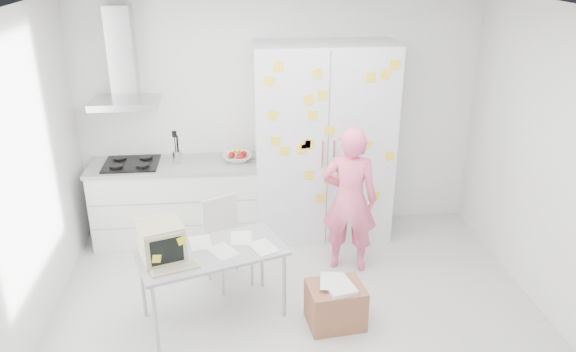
{
  "coord_description": "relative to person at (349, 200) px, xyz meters",
  "views": [
    {
      "loc": [
        -0.5,
        -4.11,
        3.15
      ],
      "look_at": [
        -0.03,
        0.79,
        1.1
      ],
      "focal_mm": 35.0,
      "sensor_mm": 36.0,
      "label": 1
    }
  ],
  "objects": [
    {
      "name": "floor",
      "position": [
        -0.6,
        -0.9,
        -0.78
      ],
      "size": [
        4.5,
        4.0,
        0.02
      ],
      "primitive_type": "cube",
      "color": "silver",
      "rests_on": "ground"
    },
    {
      "name": "walls",
      "position": [
        -0.6,
        -0.18,
        0.58
      ],
      "size": [
        4.52,
        4.01,
        2.7
      ],
      "color": "white",
      "rests_on": "ground"
    },
    {
      "name": "ceiling",
      "position": [
        -0.6,
        -0.9,
        1.93
      ],
      "size": [
        4.5,
        4.0,
        0.02
      ],
      "primitive_type": "cube",
      "color": "white",
      "rests_on": "walls"
    },
    {
      "name": "counter_run",
      "position": [
        -1.8,
        0.8,
        -0.3
      ],
      "size": [
        1.84,
        0.63,
        1.28
      ],
      "color": "white",
      "rests_on": "ground"
    },
    {
      "name": "range_hood",
      "position": [
        -2.25,
        0.94,
        1.19
      ],
      "size": [
        0.7,
        0.48,
        1.01
      ],
      "color": "silver",
      "rests_on": "walls"
    },
    {
      "name": "tall_cabinet",
      "position": [
        -0.15,
        0.78,
        0.33
      ],
      "size": [
        1.5,
        0.68,
        2.2
      ],
      "color": "silver",
      "rests_on": "ground"
    },
    {
      "name": "person",
      "position": [
        0.0,
        0.0,
        0.0
      ],
      "size": [
        0.63,
        0.5,
        1.54
      ],
      "primitive_type": "imported",
      "rotation": [
        0.0,
        0.0,
        2.89
      ],
      "color": "#FE628F",
      "rests_on": "ground"
    },
    {
      "name": "desk",
      "position": [
        -1.61,
        -0.78,
        -0.01
      ],
      "size": [
        1.4,
        1.01,
        1.0
      ],
      "rotation": [
        0.0,
        0.0,
        0.33
      ],
      "color": "#92959C",
      "rests_on": "ground"
    },
    {
      "name": "chair",
      "position": [
        -1.25,
        -0.13,
        -0.28
      ],
      "size": [
        0.53,
        0.53,
        0.87
      ],
      "rotation": [
        0.0,
        0.0,
        0.47
      ],
      "color": "silver",
      "rests_on": "ground"
    },
    {
      "name": "cardboard_box",
      "position": [
        -0.29,
        -0.94,
        -0.57
      ],
      "size": [
        0.52,
        0.44,
        0.42
      ],
      "rotation": [
        0.0,
        0.0,
        0.12
      ],
      "color": "#975F41",
      "rests_on": "ground"
    }
  ]
}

